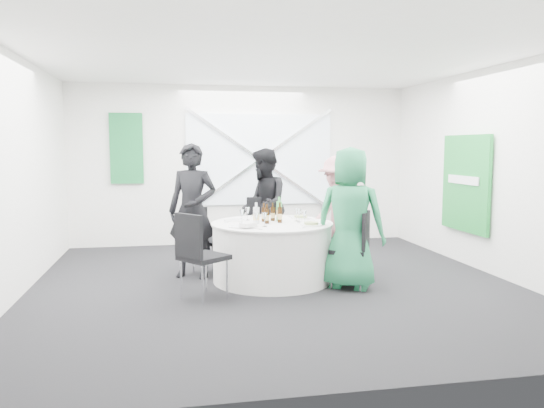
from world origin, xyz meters
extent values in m
plane|color=black|center=(0.00, 0.00, 0.00)|extent=(6.00, 6.00, 0.00)
plane|color=white|center=(0.00, 0.00, 2.80)|extent=(6.00, 6.00, 0.00)
plane|color=white|center=(0.00, 3.00, 1.40)|extent=(6.00, 0.00, 6.00)
plane|color=white|center=(0.00, -3.00, 1.40)|extent=(6.00, 0.00, 6.00)
plane|color=white|center=(-3.00, 0.00, 1.40)|extent=(0.00, 6.00, 6.00)
plane|color=white|center=(3.00, 0.00, 1.40)|extent=(0.00, 6.00, 6.00)
cube|color=silver|center=(0.30, 2.96, 1.50)|extent=(2.60, 0.03, 1.60)
cube|color=silver|center=(0.30, 2.92, 1.50)|extent=(2.63, 0.05, 1.84)
cube|color=silver|center=(0.30, 2.92, 1.50)|extent=(2.63, 0.05, 1.84)
cube|color=#146737|center=(-2.00, 2.95, 1.70)|extent=(0.55, 0.04, 1.20)
cube|color=#188730|center=(2.94, 0.60, 1.20)|extent=(0.05, 1.20, 1.40)
cylinder|color=silver|center=(0.00, 0.20, 0.37)|extent=(1.52, 1.52, 0.74)
cylinder|color=silver|center=(0.00, 0.20, 0.75)|extent=(1.56, 1.56, 0.02)
cube|color=black|center=(0.04, 1.15, 0.48)|extent=(0.46, 0.46, 0.05)
cube|color=black|center=(0.05, 1.36, 0.74)|extent=(0.43, 0.06, 0.48)
cylinder|color=silver|center=(0.23, 1.32, 0.23)|extent=(0.02, 0.02, 0.46)
cylinder|color=silver|center=(-0.13, 1.33, 0.23)|extent=(0.02, 0.02, 0.46)
cylinder|color=silver|center=(0.21, 0.96, 0.23)|extent=(0.02, 0.02, 0.46)
cylinder|color=silver|center=(-0.15, 0.97, 0.23)|extent=(0.02, 0.02, 0.46)
cube|color=black|center=(-0.75, 0.82, 0.43)|extent=(0.56, 0.56, 0.05)
cube|color=black|center=(-0.90, 0.94, 0.67)|extent=(0.27, 0.32, 0.43)
cylinder|color=silver|center=(-0.78, 1.05, 0.21)|extent=(0.02, 0.02, 0.41)
cylinder|color=silver|center=(-0.98, 0.80, 0.21)|extent=(0.02, 0.02, 0.41)
cylinder|color=silver|center=(-0.53, 0.84, 0.21)|extent=(0.02, 0.02, 0.41)
cylinder|color=silver|center=(-0.73, 0.59, 0.21)|extent=(0.02, 0.02, 0.41)
cube|color=black|center=(0.98, 0.54, 0.45)|extent=(0.54, 0.54, 0.05)
cube|color=black|center=(1.17, 0.61, 0.70)|extent=(0.17, 0.39, 0.45)
cylinder|color=silver|center=(1.20, 0.44, 0.22)|extent=(0.02, 0.02, 0.43)
cylinder|color=silver|center=(1.09, 0.76, 0.22)|extent=(0.02, 0.02, 0.43)
cylinder|color=silver|center=(0.88, 0.33, 0.22)|extent=(0.02, 0.02, 0.43)
cylinder|color=silver|center=(0.77, 0.65, 0.22)|extent=(0.02, 0.02, 0.43)
cube|color=black|center=(0.87, -0.28, 0.46)|extent=(0.58, 0.58, 0.05)
cube|color=black|center=(1.05, -0.38, 0.72)|extent=(0.23, 0.38, 0.46)
cylinder|color=silver|center=(0.94, -0.52, 0.22)|extent=(0.02, 0.02, 0.44)
cylinder|color=silver|center=(1.11, -0.21, 0.22)|extent=(0.02, 0.02, 0.44)
cylinder|color=silver|center=(0.64, -0.35, 0.22)|extent=(0.02, 0.02, 0.44)
cylinder|color=silver|center=(0.81, -0.05, 0.22)|extent=(0.02, 0.02, 0.44)
cube|color=black|center=(-0.92, -0.50, 0.49)|extent=(0.64, 0.64, 0.05)
cube|color=black|center=(-1.09, -0.63, 0.76)|extent=(0.30, 0.37, 0.49)
cylinder|color=silver|center=(-1.17, -0.46, 0.23)|extent=(0.02, 0.02, 0.47)
cylinder|color=silver|center=(-0.95, -0.76, 0.23)|extent=(0.02, 0.02, 0.47)
cylinder|color=silver|center=(-0.88, -0.24, 0.23)|extent=(0.02, 0.02, 0.47)
cylinder|color=silver|center=(-0.66, -0.53, 0.23)|extent=(0.02, 0.02, 0.47)
imported|color=black|center=(-0.99, 0.58, 0.89)|extent=(0.76, 0.63, 1.78)
imported|color=black|center=(0.09, 1.31, 0.85)|extent=(0.52, 0.86, 1.71)
imported|color=#C07C81|center=(1.04, 0.64, 0.80)|extent=(1.14, 0.85, 1.61)
imported|color=#21794B|center=(0.87, -0.33, 0.86)|extent=(1.01, 0.91, 1.73)
cylinder|color=white|center=(-0.06, 0.80, 0.77)|extent=(0.26, 0.26, 0.01)
cylinder|color=white|center=(-0.46, 0.47, 0.77)|extent=(0.26, 0.26, 0.01)
cylinder|color=white|center=(0.46, 0.52, 0.77)|extent=(0.27, 0.27, 0.01)
cylinder|color=#789651|center=(0.46, 0.52, 0.79)|extent=(0.17, 0.17, 0.02)
cylinder|color=white|center=(0.43, -0.14, 0.77)|extent=(0.27, 0.27, 0.01)
cylinder|color=#789651|center=(0.43, -0.14, 0.79)|extent=(0.18, 0.18, 0.02)
cylinder|color=white|center=(-0.47, -0.11, 0.77)|extent=(0.24, 0.24, 0.01)
cube|color=silver|center=(-0.37, -0.21, 0.80)|extent=(0.21, 0.20, 0.05)
cylinder|color=#3A200A|center=(-0.09, 0.30, 0.85)|extent=(0.06, 0.06, 0.19)
cylinder|color=#3A200A|center=(-0.09, 0.30, 0.98)|extent=(0.02, 0.02, 0.06)
cylinder|color=tan|center=(-0.09, 0.30, 0.83)|extent=(0.06, 0.06, 0.07)
cylinder|color=#3A200A|center=(0.04, 0.36, 0.85)|extent=(0.06, 0.06, 0.18)
cylinder|color=#3A200A|center=(0.04, 0.36, 0.97)|extent=(0.02, 0.02, 0.06)
cylinder|color=tan|center=(0.04, 0.36, 0.83)|extent=(0.06, 0.06, 0.06)
cylinder|color=#3A200A|center=(0.10, 0.16, 0.86)|extent=(0.06, 0.06, 0.20)
cylinder|color=#3A200A|center=(0.10, 0.16, 0.99)|extent=(0.02, 0.02, 0.06)
cylinder|color=tan|center=(0.10, 0.16, 0.84)|extent=(0.06, 0.06, 0.07)
cylinder|color=#3A200A|center=(-0.08, 0.13, 0.85)|extent=(0.06, 0.06, 0.19)
cylinder|color=#3A200A|center=(-0.08, 0.13, 0.98)|extent=(0.02, 0.02, 0.06)
cylinder|color=tan|center=(-0.08, 0.13, 0.83)|extent=(0.06, 0.06, 0.07)
cylinder|color=green|center=(0.12, 0.34, 0.89)|extent=(0.08, 0.08, 0.26)
cylinder|color=green|center=(0.12, 0.34, 1.05)|extent=(0.03, 0.03, 0.06)
cylinder|color=tan|center=(0.12, 0.34, 0.86)|extent=(0.08, 0.08, 0.09)
cylinder|color=silver|center=(-0.21, 0.14, 0.86)|extent=(0.08, 0.08, 0.21)
cylinder|color=silver|center=(-0.21, 0.14, 1.00)|extent=(0.03, 0.03, 0.06)
cylinder|color=tan|center=(-0.21, 0.14, 0.84)|extent=(0.08, 0.08, 0.07)
cylinder|color=white|center=(-0.25, -0.08, 0.76)|extent=(0.06, 0.06, 0.00)
cylinder|color=white|center=(-0.25, -0.08, 0.81)|extent=(0.01, 0.01, 0.10)
cone|color=white|center=(-0.25, -0.08, 0.89)|extent=(0.07, 0.07, 0.08)
cylinder|color=white|center=(-0.28, 0.48, 0.76)|extent=(0.06, 0.06, 0.00)
cylinder|color=white|center=(-0.28, 0.48, 0.81)|extent=(0.01, 0.01, 0.10)
cone|color=white|center=(-0.28, 0.48, 0.89)|extent=(0.07, 0.07, 0.08)
cylinder|color=white|center=(0.35, 0.18, 0.76)|extent=(0.06, 0.06, 0.00)
cylinder|color=white|center=(0.35, 0.18, 0.81)|extent=(0.01, 0.01, 0.10)
cone|color=white|center=(0.35, 0.18, 0.89)|extent=(0.07, 0.07, 0.08)
cylinder|color=white|center=(0.38, 0.01, 0.76)|extent=(0.06, 0.06, 0.00)
cylinder|color=white|center=(0.38, 0.01, 0.81)|extent=(0.01, 0.01, 0.10)
cone|color=white|center=(0.38, 0.01, 0.89)|extent=(0.07, 0.07, 0.08)
cylinder|color=white|center=(-0.38, 0.24, 0.76)|extent=(0.06, 0.06, 0.00)
cylinder|color=white|center=(-0.38, 0.24, 0.81)|extent=(0.01, 0.01, 0.10)
cone|color=white|center=(-0.38, 0.24, 0.89)|extent=(0.07, 0.07, 0.08)
cylinder|color=white|center=(0.34, 0.28, 0.76)|extent=(0.06, 0.06, 0.00)
cylinder|color=white|center=(0.34, 0.28, 0.81)|extent=(0.01, 0.01, 0.10)
cone|color=white|center=(0.34, 0.28, 0.89)|extent=(0.07, 0.07, 0.08)
cylinder|color=white|center=(-0.15, -0.12, 0.76)|extent=(0.06, 0.06, 0.00)
cylinder|color=white|center=(-0.15, -0.12, 0.81)|extent=(0.01, 0.01, 0.10)
cone|color=white|center=(-0.15, -0.12, 0.89)|extent=(0.07, 0.07, 0.08)
cube|color=silver|center=(0.29, -0.30, 0.76)|extent=(0.11, 0.12, 0.01)
cube|color=silver|center=(0.53, -0.02, 0.76)|extent=(0.11, 0.12, 0.01)
cube|color=silver|center=(-0.53, -0.02, 0.76)|extent=(0.11, 0.12, 0.01)
cube|color=silver|center=(-0.27, -0.31, 0.76)|extent=(0.12, 0.12, 0.01)
cube|color=silver|center=(0.56, 0.33, 0.76)|extent=(0.09, 0.14, 0.01)
cube|color=silver|center=(0.37, 0.64, 0.76)|extent=(0.09, 0.13, 0.01)
cube|color=silver|center=(-0.36, 0.65, 0.76)|extent=(0.10, 0.13, 0.01)
cube|color=silver|center=(-0.56, 0.34, 0.76)|extent=(0.09, 0.14, 0.01)
camera|label=1|loc=(-1.26, -6.42, 1.73)|focal=35.00mm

